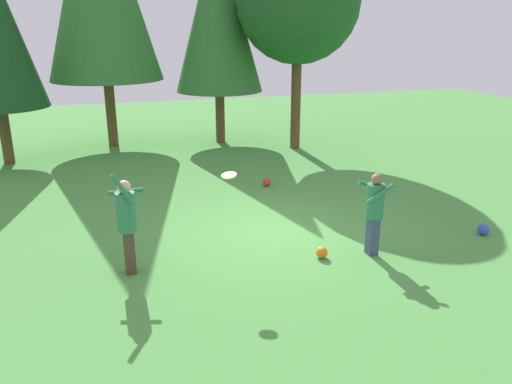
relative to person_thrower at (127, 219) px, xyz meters
name	(u,v)px	position (x,y,z in m)	size (l,w,h in m)	color
ground_plane	(273,233)	(3.03, 0.98, -1.04)	(40.00, 40.00, 0.00)	#4C9342
person_thrower	(127,219)	(0.00, 0.00, 0.00)	(0.61, 0.56, 1.92)	#4C382D
person_catcher	(375,207)	(4.53, -0.56, -0.08)	(0.58, 0.53, 1.63)	#38476B
frisbee	(229,175)	(1.77, -0.30, 0.72)	(0.38, 0.38, 0.08)	yellow
ball_red	(267,182)	(3.92, 4.13, -0.93)	(0.23, 0.23, 0.23)	red
ball_orange	(322,252)	(3.53, -0.44, -0.93)	(0.23, 0.23, 0.23)	orange
ball_blue	(483,229)	(7.26, -0.41, -0.92)	(0.25, 0.25, 0.25)	blue
tree_right	(298,1)	(6.27, 8.11, 3.89)	(4.09, 4.09, 7.00)	brown
tree_center	(218,11)	(3.95, 9.82, 3.61)	(3.11, 3.11, 7.44)	brown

